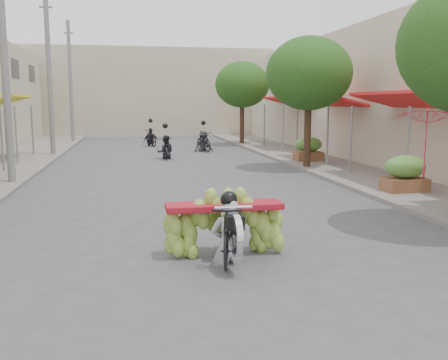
% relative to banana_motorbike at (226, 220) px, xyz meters
% --- Properties ---
extents(ground, '(120.00, 120.00, 0.00)m').
position_rel_banana_motorbike_xyz_m(ground, '(0.00, -3.05, -0.68)').
color(ground, '#4D4D51').
rests_on(ground, ground).
extents(sidewalk_right, '(4.00, 60.00, 0.12)m').
position_rel_banana_motorbike_xyz_m(sidewalk_right, '(7.00, 11.95, -0.62)').
color(sidewalk_right, slate).
rests_on(sidewalk_right, ground).
extents(far_building, '(20.00, 6.00, 7.00)m').
position_rel_banana_motorbike_xyz_m(far_building, '(0.00, 34.95, 2.82)').
color(far_building, '#B8AC92').
rests_on(far_building, ground).
extents(utility_pole_mid, '(0.60, 0.24, 8.00)m').
position_rel_banana_motorbike_xyz_m(utility_pole_mid, '(-5.40, 8.95, 3.34)').
color(utility_pole_mid, slate).
rests_on(utility_pole_mid, ground).
extents(utility_pole_far, '(0.60, 0.24, 8.00)m').
position_rel_banana_motorbike_xyz_m(utility_pole_far, '(-5.40, 17.95, 3.34)').
color(utility_pole_far, slate).
rests_on(utility_pole_far, ground).
extents(utility_pole_back, '(0.60, 0.24, 8.00)m').
position_rel_banana_motorbike_xyz_m(utility_pole_back, '(-5.40, 26.95, 3.34)').
color(utility_pole_back, slate).
rests_on(utility_pole_back, ground).
extents(street_tree_mid, '(3.40, 3.40, 5.25)m').
position_rel_banana_motorbike_xyz_m(street_tree_mid, '(5.40, 10.95, 3.10)').
color(street_tree_mid, '#3A2719').
rests_on(street_tree_mid, ground).
extents(street_tree_far, '(3.40, 3.40, 5.25)m').
position_rel_banana_motorbike_xyz_m(street_tree_far, '(5.40, 22.95, 3.10)').
color(street_tree_far, '#3A2719').
rests_on(street_tree_far, ground).
extents(produce_crate_mid, '(1.20, 0.88, 1.16)m').
position_rel_banana_motorbike_xyz_m(produce_crate_mid, '(6.20, 4.95, 0.03)').
color(produce_crate_mid, brown).
rests_on(produce_crate_mid, ground).
extents(produce_crate_far, '(1.20, 0.88, 1.16)m').
position_rel_banana_motorbike_xyz_m(produce_crate_far, '(6.20, 12.95, 0.03)').
color(produce_crate_far, brown).
rests_on(produce_crate_far, ground).
extents(banana_motorbike, '(2.20, 1.89, 2.03)m').
position_rel_banana_motorbike_xyz_m(banana_motorbike, '(0.00, 0.00, 0.00)').
color(banana_motorbike, black).
rests_on(banana_motorbike, ground).
extents(market_umbrella, '(2.50, 2.50, 1.92)m').
position_rel_banana_motorbike_xyz_m(market_umbrella, '(6.22, 4.01, 1.88)').
color(market_umbrella, red).
rests_on(market_umbrella, ground).
extents(pedestrian, '(0.90, 0.56, 1.79)m').
position_rel_banana_motorbike_xyz_m(pedestrian, '(6.18, 13.16, 0.33)').
color(pedestrian, silver).
rests_on(pedestrian, ground).
extents(bg_motorbike_a, '(0.80, 1.71, 1.95)m').
position_rel_banana_motorbike_xyz_m(bg_motorbike_a, '(0.06, 15.77, 0.05)').
color(bg_motorbike_a, black).
rests_on(bg_motorbike_a, ground).
extents(bg_motorbike_b, '(1.16, 1.99, 1.95)m').
position_rel_banana_motorbike_xyz_m(bg_motorbike_b, '(2.37, 19.04, 0.14)').
color(bg_motorbike_b, black).
rests_on(bg_motorbike_b, ground).
extents(bg_motorbike_c, '(1.07, 1.87, 1.95)m').
position_rel_banana_motorbike_xyz_m(bg_motorbike_c, '(-0.33, 23.09, 0.09)').
color(bg_motorbike_c, black).
rests_on(bg_motorbike_c, ground).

